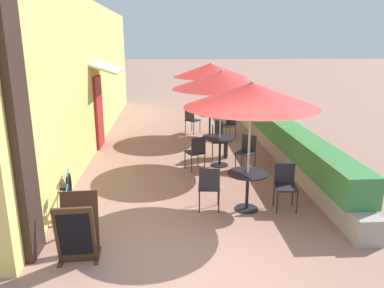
{
  "coord_description": "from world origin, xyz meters",
  "views": [
    {
      "loc": [
        -0.35,
        -4.54,
        3.11
      ],
      "look_at": [
        0.15,
        3.02,
        1.0
      ],
      "focal_mm": 35.0,
      "sensor_mm": 36.0,
      "label": 1
    }
  ],
  "objects_px": {
    "cafe_chair_mid_right": "(216,139)",
    "cafe_chair_far_right": "(229,123)",
    "cafe_chair_mid_back": "(196,150)",
    "bicycle_leaning": "(67,200)",
    "coffee_cup_near": "(249,168)",
    "cafe_chair_far_left": "(191,119)",
    "seated_patron_mid_right": "(221,133)",
    "patio_umbrella_near": "(251,95)",
    "patio_table_mid": "(220,146)",
    "patio_table_far": "(210,121)",
    "patio_umbrella_far": "(210,70)",
    "patio_umbrella_mid": "(221,80)",
    "coffee_cup_far": "(212,112)",
    "cafe_chair_mid_left": "(247,150)",
    "patio_table_near": "(248,183)",
    "cafe_chair_near_right": "(209,185)",
    "menu_board": "(78,229)",
    "cafe_chair_near_left": "(285,183)"
  },
  "relations": [
    {
      "from": "patio_table_far",
      "to": "patio_umbrella_mid",
      "type": "bearing_deg",
      "value": -91.65
    },
    {
      "from": "cafe_chair_far_left",
      "to": "patio_table_mid",
      "type": "bearing_deg",
      "value": -40.23
    },
    {
      "from": "patio_umbrella_near",
      "to": "patio_table_mid",
      "type": "relative_size",
      "value": 3.24
    },
    {
      "from": "cafe_chair_mid_left",
      "to": "cafe_chair_far_left",
      "type": "distance_m",
      "value": 4.01
    },
    {
      "from": "cafe_chair_mid_back",
      "to": "coffee_cup_far",
      "type": "relative_size",
      "value": 9.67
    },
    {
      "from": "cafe_chair_far_right",
      "to": "bicycle_leaning",
      "type": "height_order",
      "value": "cafe_chair_far_right"
    },
    {
      "from": "cafe_chair_mid_back",
      "to": "menu_board",
      "type": "height_order",
      "value": "menu_board"
    },
    {
      "from": "patio_umbrella_mid",
      "to": "coffee_cup_far",
      "type": "distance_m",
      "value": 3.47
    },
    {
      "from": "cafe_chair_near_right",
      "to": "bicycle_leaning",
      "type": "distance_m",
      "value": 2.6
    },
    {
      "from": "patio_umbrella_near",
      "to": "cafe_chair_far_right",
      "type": "bearing_deg",
      "value": 84.37
    },
    {
      "from": "cafe_chair_far_right",
      "to": "patio_table_far",
      "type": "bearing_deg",
      "value": 6.09
    },
    {
      "from": "patio_table_mid",
      "to": "seated_patron_mid_right",
      "type": "distance_m",
      "value": 0.74
    },
    {
      "from": "cafe_chair_mid_back",
      "to": "patio_umbrella_near",
      "type": "bearing_deg",
      "value": -94.07
    },
    {
      "from": "cafe_chair_far_left",
      "to": "coffee_cup_near",
      "type": "bearing_deg",
      "value": -41.55
    },
    {
      "from": "coffee_cup_near",
      "to": "cafe_chair_far_right",
      "type": "xyz_separation_m",
      "value": [
        0.46,
        5.11,
        -0.27
      ]
    },
    {
      "from": "cafe_chair_far_left",
      "to": "bicycle_leaning",
      "type": "bearing_deg",
      "value": -71.69
    },
    {
      "from": "patio_table_far",
      "to": "cafe_chair_far_right",
      "type": "distance_m",
      "value": 0.72
    },
    {
      "from": "patio_table_mid",
      "to": "cafe_chair_far_left",
      "type": "distance_m",
      "value": 3.52
    },
    {
      "from": "patio_umbrella_mid",
      "to": "coffee_cup_far",
      "type": "xyz_separation_m",
      "value": [
        0.17,
        3.17,
        -1.4
      ]
    },
    {
      "from": "patio_table_near",
      "to": "cafe_chair_far_right",
      "type": "height_order",
      "value": "cafe_chair_far_right"
    },
    {
      "from": "coffee_cup_near",
      "to": "cafe_chair_far_right",
      "type": "distance_m",
      "value": 5.14
    },
    {
      "from": "cafe_chair_mid_left",
      "to": "patio_umbrella_far",
      "type": "xyz_separation_m",
      "value": [
        -0.53,
        3.43,
        1.66
      ]
    },
    {
      "from": "cafe_chair_far_left",
      "to": "cafe_chair_mid_back",
      "type": "bearing_deg",
      "value": -50.3
    },
    {
      "from": "cafe_chair_near_left",
      "to": "patio_umbrella_far",
      "type": "height_order",
      "value": "patio_umbrella_far"
    },
    {
      "from": "bicycle_leaning",
      "to": "patio_umbrella_mid",
      "type": "bearing_deg",
      "value": 30.6
    },
    {
      "from": "cafe_chair_mid_right",
      "to": "cafe_chair_mid_back",
      "type": "xyz_separation_m",
      "value": [
        -0.64,
        -1.08,
        0.0
      ]
    },
    {
      "from": "patio_umbrella_far",
      "to": "cafe_chair_far_right",
      "type": "xyz_separation_m",
      "value": [
        0.59,
        -0.42,
        -1.66
      ]
    },
    {
      "from": "patio_umbrella_mid",
      "to": "patio_umbrella_far",
      "type": "relative_size",
      "value": 1.0
    },
    {
      "from": "seated_patron_mid_right",
      "to": "cafe_chair_far_left",
      "type": "height_order",
      "value": "seated_patron_mid_right"
    },
    {
      "from": "patio_umbrella_near",
      "to": "cafe_chair_mid_left",
      "type": "xyz_separation_m",
      "value": [
        0.46,
        2.23,
        -1.66
      ]
    },
    {
      "from": "cafe_chair_near_right",
      "to": "cafe_chair_mid_right",
      "type": "relative_size",
      "value": 1.0
    },
    {
      "from": "cafe_chair_mid_left",
      "to": "cafe_chair_near_right",
      "type": "bearing_deg",
      "value": 98.81
    },
    {
      "from": "menu_board",
      "to": "seated_patron_mid_right",
      "type": "bearing_deg",
      "value": 56.65
    },
    {
      "from": "patio_umbrella_near",
      "to": "coffee_cup_far",
      "type": "bearing_deg",
      "value": 89.84
    },
    {
      "from": "cafe_chair_mid_back",
      "to": "bicycle_leaning",
      "type": "xyz_separation_m",
      "value": [
        -2.53,
        -2.33,
        -0.18
      ]
    },
    {
      "from": "cafe_chair_mid_right",
      "to": "cafe_chair_far_right",
      "type": "distance_m",
      "value": 2.04
    },
    {
      "from": "patio_umbrella_far",
      "to": "cafe_chair_far_left",
      "type": "height_order",
      "value": "patio_umbrella_far"
    },
    {
      "from": "coffee_cup_near",
      "to": "cafe_chair_far_left",
      "type": "xyz_separation_m",
      "value": [
        -0.71,
        5.95,
        -0.27
      ]
    },
    {
      "from": "cafe_chair_near_right",
      "to": "cafe_chair_far_right",
      "type": "relative_size",
      "value": 1.0
    },
    {
      "from": "cafe_chair_far_right",
      "to": "menu_board",
      "type": "distance_m",
      "value": 7.48
    },
    {
      "from": "cafe_chair_mid_back",
      "to": "bicycle_leaning",
      "type": "distance_m",
      "value": 3.44
    },
    {
      "from": "seated_patron_mid_right",
      "to": "patio_umbrella_far",
      "type": "height_order",
      "value": "patio_umbrella_far"
    },
    {
      "from": "cafe_chair_near_right",
      "to": "cafe_chair_far_right",
      "type": "distance_m",
      "value": 5.4
    },
    {
      "from": "cafe_chair_mid_right",
      "to": "cafe_chair_mid_back",
      "type": "distance_m",
      "value": 1.25
    },
    {
      "from": "patio_table_mid",
      "to": "coffee_cup_near",
      "type": "bearing_deg",
      "value": -85.05
    },
    {
      "from": "cafe_chair_mid_right",
      "to": "cafe_chair_far_right",
      "type": "xyz_separation_m",
      "value": [
        0.67,
        1.93,
        0.0
      ]
    },
    {
      "from": "patio_table_mid",
      "to": "cafe_chair_mid_back",
      "type": "height_order",
      "value": "cafe_chair_mid_back"
    },
    {
      "from": "cafe_chair_mid_left",
      "to": "patio_table_far",
      "type": "height_order",
      "value": "cafe_chair_mid_left"
    },
    {
      "from": "cafe_chair_near_left",
      "to": "cafe_chair_mid_right",
      "type": "bearing_deg",
      "value": -69.76
    },
    {
      "from": "coffee_cup_far",
      "to": "bicycle_leaning",
      "type": "bearing_deg",
      "value": -119.66
    }
  ]
}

